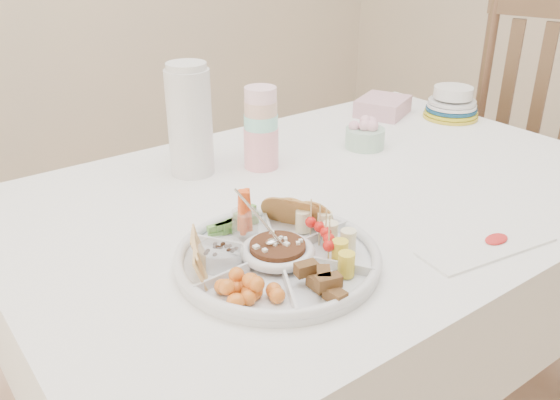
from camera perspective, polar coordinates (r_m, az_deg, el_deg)
dining_table at (r=1.62m, az=4.38°, el=-11.17°), size 1.52×1.02×0.76m
chair at (r=2.13m, az=21.52°, el=2.14°), size 0.60×0.60×1.12m
party_tray at (r=1.11m, az=-0.24°, el=-5.29°), size 0.40×0.40×0.04m
bean_dip at (r=1.10m, az=-0.24°, el=-4.96°), size 0.11×0.11×0.04m
tortillas at (r=1.20m, az=1.92°, el=-1.41°), size 0.11×0.11×0.06m
carrot_cucumber at (r=1.18m, az=-4.28°, el=-1.03°), size 0.11×0.11×0.09m
pita_raisins at (r=1.08m, az=-7.05°, el=-4.89°), size 0.12×0.12×0.06m
cherries at (r=1.00m, az=-2.86°, el=-8.25°), size 0.13×0.13×0.05m
granola_chunks at (r=1.02m, az=4.48°, el=-7.53°), size 0.11×0.11×0.05m
banana_tomato at (r=1.11m, az=6.37°, el=-3.06°), size 0.10×0.10×0.08m
cup_stack at (r=1.51m, az=-1.86°, el=7.56°), size 0.11×0.11×0.25m
thermos at (r=1.48m, az=-8.69°, el=7.74°), size 0.14×0.14×0.28m
flower_bowl at (r=1.68m, az=8.20°, el=6.37°), size 0.14×0.14×0.08m
napkin_stack at (r=1.99m, az=9.87°, el=8.87°), size 0.21×0.20×0.05m
plate_stack at (r=1.99m, az=16.24°, el=9.13°), size 0.18×0.18×0.11m
placemat at (r=1.24m, az=19.27°, el=-4.22°), size 0.30×0.14×0.01m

